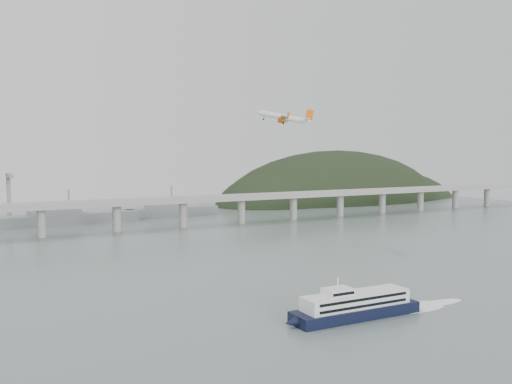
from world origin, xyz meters
TOP-DOWN VIEW (x-y plane):
  - ground at (0.00, 0.00)m, footprint 900.00×900.00m
  - bridge at (-1.15, 200.00)m, footprint 800.00×22.00m
  - headland at (285.18, 331.75)m, footprint 365.00×155.00m
  - ferry at (-16.28, -40.33)m, footprint 76.90×15.00m
  - airliner at (28.68, 73.52)m, footprint 28.91×27.28m

SIDE VIEW (x-z plane):
  - headland at x=285.18m, z-range -97.34..58.66m
  - ground at x=0.00m, z-range 0.00..0.00m
  - ferry at x=-16.28m, z-range -3.32..11.18m
  - bridge at x=-1.15m, z-range 5.70..29.60m
  - airliner at x=28.68m, z-range 70.77..79.32m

